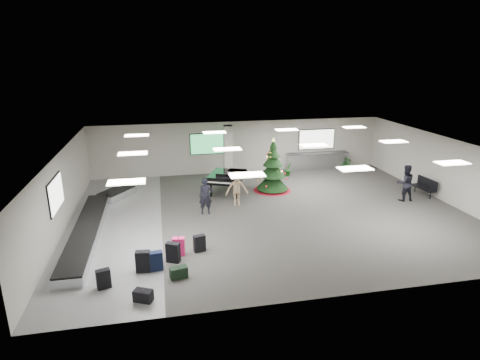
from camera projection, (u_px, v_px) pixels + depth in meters
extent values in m
plane|color=#383632|center=(270.00, 213.00, 18.78)|extent=(18.00, 18.00, 0.00)
cube|color=#B4B0A5|center=(240.00, 147.00, 24.84)|extent=(18.00, 0.02, 3.20)
cube|color=#B4B0A5|center=(335.00, 250.00, 11.75)|extent=(18.00, 0.02, 3.20)
cube|color=#B4B0A5|center=(61.00, 193.00, 16.58)|extent=(0.02, 14.00, 3.20)
cube|color=#B4B0A5|center=(444.00, 169.00, 20.02)|extent=(0.02, 14.00, 3.20)
cube|color=silver|center=(272.00, 146.00, 17.82)|extent=(18.00, 14.00, 0.02)
cube|color=slate|center=(115.00, 225.00, 17.44)|extent=(4.00, 14.00, 0.01)
cube|color=#B8B3A8|center=(228.00, 153.00, 23.34)|extent=(0.50, 0.50, 3.20)
cube|color=green|center=(208.00, 144.00, 24.33)|extent=(2.20, 0.08, 1.30)
cube|color=white|center=(317.00, 139.00, 25.66)|extent=(2.40, 0.08, 1.30)
cube|color=white|center=(56.00, 194.00, 15.57)|extent=(0.08, 2.10, 1.30)
cube|color=white|center=(127.00, 182.00, 12.95)|extent=(1.20, 0.60, 0.04)
cube|color=white|center=(133.00, 153.00, 16.69)|extent=(1.20, 0.60, 0.04)
cube|color=white|center=(137.00, 135.00, 20.43)|extent=(1.20, 0.60, 0.04)
cube|color=white|center=(247.00, 175.00, 13.72)|extent=(1.20, 0.60, 0.04)
cube|color=white|center=(227.00, 149.00, 17.46)|extent=(1.20, 0.60, 0.04)
cube|color=white|center=(214.00, 132.00, 21.20)|extent=(1.20, 0.60, 0.04)
cube|color=white|center=(355.00, 169.00, 14.48)|extent=(1.20, 0.60, 0.04)
cube|color=white|center=(314.00, 145.00, 18.22)|extent=(1.20, 0.60, 0.04)
cube|color=white|center=(287.00, 130.00, 21.96)|extent=(1.20, 0.60, 0.04)
cube|color=white|center=(452.00, 163.00, 15.24)|extent=(1.20, 0.60, 0.04)
cube|color=white|center=(393.00, 142.00, 18.98)|extent=(1.20, 0.60, 0.04)
cube|color=white|center=(354.00, 127.00, 22.72)|extent=(1.20, 0.60, 0.04)
cube|color=silver|center=(87.00, 232.00, 16.26)|extent=(1.00, 8.00, 0.38)
cube|color=black|center=(86.00, 227.00, 16.20)|extent=(0.95, 7.90, 0.05)
cube|color=silver|center=(117.00, 194.00, 20.71)|extent=(1.97, 2.21, 0.38)
cube|color=black|center=(117.00, 190.00, 20.65)|extent=(1.87, 2.10, 0.05)
cube|color=silver|center=(317.00, 161.00, 25.79)|extent=(4.00, 0.60, 1.05)
cube|color=#2F2F32|center=(318.00, 153.00, 25.63)|extent=(4.05, 0.65, 0.04)
cube|color=black|center=(143.00, 261.00, 13.57)|extent=(0.51, 0.32, 0.76)
cube|color=black|center=(142.00, 251.00, 13.46)|extent=(0.05, 0.16, 0.02)
cube|color=black|center=(173.00, 252.00, 14.21)|extent=(0.54, 0.43, 0.73)
cube|color=black|center=(173.00, 243.00, 14.10)|extent=(0.10, 0.15, 0.02)
cube|color=#FB206D|center=(179.00, 246.00, 14.71)|extent=(0.48, 0.32, 0.69)
cube|color=black|center=(178.00, 238.00, 14.60)|extent=(0.05, 0.15, 0.02)
cube|color=black|center=(199.00, 243.00, 15.00)|extent=(0.47, 0.33, 0.65)
cube|color=black|center=(199.00, 235.00, 14.90)|extent=(0.07, 0.15, 0.02)
cube|color=black|center=(156.00, 261.00, 13.67)|extent=(0.47, 0.31, 0.69)
cube|color=black|center=(155.00, 252.00, 13.57)|extent=(0.05, 0.16, 0.02)
cube|color=black|center=(104.00, 279.00, 12.62)|extent=(0.48, 0.35, 0.64)
cube|color=black|center=(102.00, 270.00, 12.52)|extent=(0.07, 0.14, 0.02)
cube|color=black|center=(179.00, 272.00, 13.25)|extent=(0.62, 0.40, 0.38)
cube|color=black|center=(178.00, 267.00, 13.19)|extent=(0.07, 0.17, 0.02)
cube|color=black|center=(143.00, 296.00, 11.98)|extent=(0.64, 0.52, 0.37)
cube|color=black|center=(143.00, 290.00, 11.93)|extent=(0.11, 0.18, 0.02)
cone|color=maroon|center=(272.00, 189.00, 21.87)|extent=(2.05, 2.05, 0.13)
cylinder|color=#3F2819|center=(272.00, 185.00, 21.80)|extent=(0.13, 0.13, 0.54)
cone|color=black|center=(272.00, 180.00, 21.71)|extent=(1.73, 1.73, 0.97)
cone|color=black|center=(273.00, 168.00, 21.51)|extent=(1.40, 1.40, 0.86)
cone|color=black|center=(273.00, 159.00, 21.35)|extent=(1.08, 1.08, 0.75)
cone|color=black|center=(273.00, 151.00, 21.22)|extent=(0.75, 0.75, 0.65)
cone|color=black|center=(273.00, 144.00, 21.11)|extent=(0.43, 0.43, 0.49)
cone|color=#FFE566|center=(274.00, 139.00, 21.04)|extent=(0.17, 0.17, 0.19)
cube|color=black|center=(227.00, 176.00, 21.23)|extent=(2.37, 2.48, 0.31)
cube|color=black|center=(222.00, 184.00, 20.27)|extent=(1.61, 0.97, 0.11)
cube|color=white|center=(222.00, 183.00, 20.22)|extent=(1.38, 0.73, 0.02)
cube|color=black|center=(223.00, 176.00, 20.44)|extent=(0.72, 0.35, 0.24)
cylinder|color=black|center=(211.00, 190.00, 20.80)|extent=(0.11, 0.11, 0.76)
cylinder|color=black|center=(236.00, 191.00, 20.52)|extent=(0.11, 0.11, 0.76)
cylinder|color=black|center=(231.00, 182.00, 22.11)|extent=(0.11, 0.11, 0.76)
cube|color=black|center=(423.00, 188.00, 20.96)|extent=(0.58, 1.49, 0.06)
cylinder|color=black|center=(430.00, 196.00, 20.47)|extent=(0.06, 0.06, 0.39)
cylinder|color=black|center=(416.00, 188.00, 21.57)|extent=(0.06, 0.06, 0.39)
cube|color=black|center=(428.00, 183.00, 20.92)|extent=(0.15, 1.46, 0.49)
imported|color=black|center=(206.00, 196.00, 18.43)|extent=(0.65, 0.45, 1.71)
imported|color=#9B815F|center=(237.00, 189.00, 19.43)|extent=(1.15, 0.70, 1.73)
imported|color=black|center=(405.00, 183.00, 20.09)|extent=(0.94, 0.75, 1.86)
imported|color=#174416|center=(288.00, 169.00, 24.38)|extent=(0.60, 0.60, 0.85)
imported|color=#174416|center=(349.00, 164.00, 25.67)|extent=(0.56, 0.56, 0.76)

